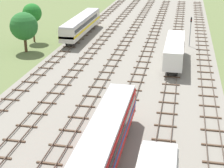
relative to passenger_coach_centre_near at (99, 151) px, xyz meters
The scene contains 14 objects.
ground_plane 31.75m from the passenger_coach_centre_near, 94.38° to the left, with size 480.00×480.00×0.00m, color #5B6B3D.
ballast_bed 31.75m from the passenger_coach_centre_near, 94.38° to the left, with size 28.18×176.00×0.01m, color gray.
track_far_left 35.72m from the passenger_coach_centre_near, 114.02° to the left, with size 2.40×126.00×0.29m.
track_left 34.04m from the passenger_coach_centre_near, 106.55° to the left, with size 2.40×126.00×0.29m.
track_centre_left 33.00m from the passenger_coach_centre_near, 98.45° to the left, with size 2.40×126.00×0.29m.
track_centre 32.64m from the passenger_coach_centre_near, 90.00° to the left, with size 2.40×126.00×0.29m.
track_centre_right 33.00m from the passenger_coach_centre_near, 81.55° to the left, with size 2.40×126.00×0.29m.
track_right 34.04m from the passenger_coach_centre_near, 73.45° to the left, with size 2.40×126.00×0.29m.
passenger_coach_centre_near is the anchor object (origin of this frame).
freight_boxcar_centre_right_mid 31.43m from the passenger_coach_centre_near, 81.14° to the left, with size 2.87×14.00×3.60m.
diesel_railcar_far_left_midfar 47.64m from the passenger_coach_centre_near, 107.73° to the left, with size 2.96×20.50×3.80m.
signal_post_nearest 42.70m from the passenger_coach_centre_near, 80.22° to the left, with size 0.28×0.47×5.52m.
lineside_tree_0 39.12m from the passenger_coach_centre_near, 122.83° to the left, with size 4.85×4.85×7.03m.
lineside_tree_2 45.45m from the passenger_coach_centre_near, 119.60° to the left, with size 3.64×3.64×7.42m.
Camera 1 is at (8.34, 0.38, 18.49)m, focal length 57.36 mm.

